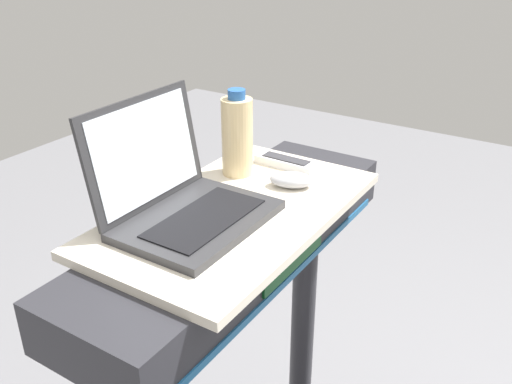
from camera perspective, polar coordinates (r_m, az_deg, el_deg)
desk_board at (r=1.20m, az=-2.02°, el=-2.02°), size 0.66×0.38×0.02m
laptop at (r=1.14m, az=-7.62°, el=-0.54°), size 0.31×0.27×0.24m
computer_mouse at (r=1.28m, az=3.60°, el=1.24°), size 0.09×0.12×0.03m
water_bottle at (r=1.32m, az=-1.92°, el=5.73°), size 0.07×0.07×0.21m
tv_remote at (r=1.39m, az=3.06°, el=3.00°), size 0.05×0.16×0.02m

